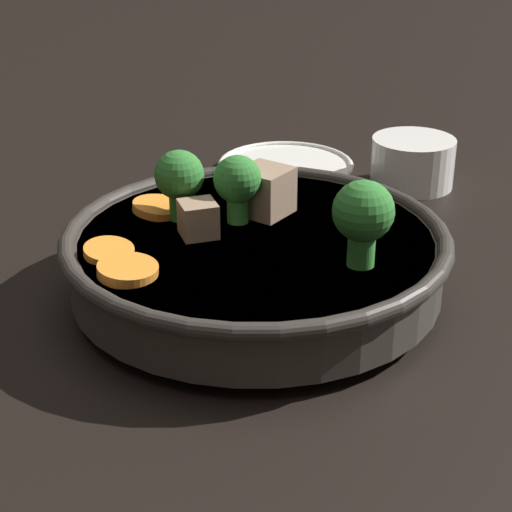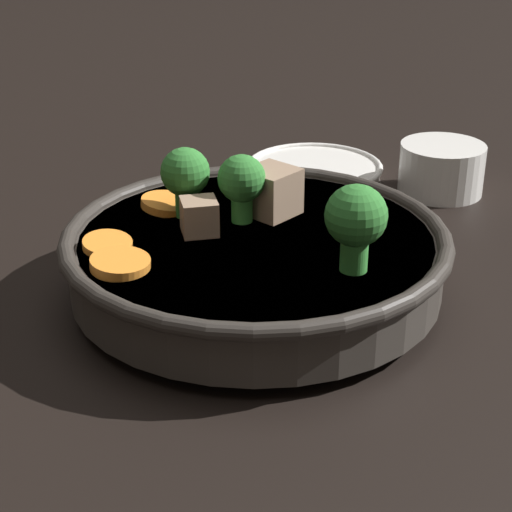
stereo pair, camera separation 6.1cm
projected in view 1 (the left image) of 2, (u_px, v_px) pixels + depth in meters
ground_plane at (256, 297)px, 0.63m from camera, size 3.00×3.00×0.00m
stirfry_bowl at (256, 252)px, 0.61m from camera, size 0.28×0.28×0.11m
side_saucer at (286, 167)px, 0.86m from camera, size 0.14×0.14×0.01m
tea_cup at (413, 162)px, 0.82m from camera, size 0.08×0.08×0.05m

